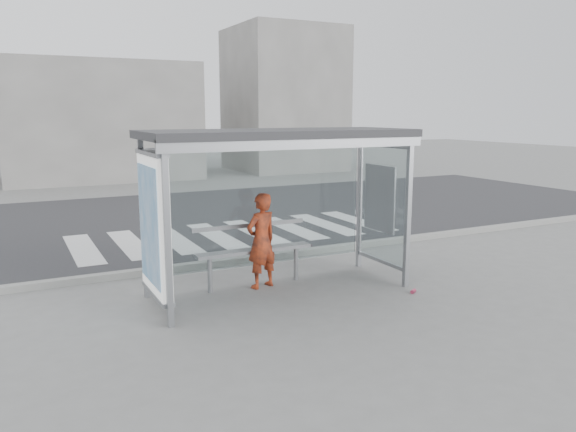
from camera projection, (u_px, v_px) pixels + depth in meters
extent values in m
plane|color=slate|center=(280.00, 292.00, 9.16)|extent=(80.00, 80.00, 0.00)
cube|color=#2C2C2F|center=(168.00, 220.00, 15.30)|extent=(30.00, 10.00, 0.01)
cube|color=gray|center=(236.00, 260.00, 10.86)|extent=(30.00, 0.18, 0.12)
cube|color=silver|center=(83.00, 249.00, 12.00)|extent=(0.55, 3.00, 0.00)
cube|color=silver|center=(131.00, 244.00, 12.44)|extent=(0.55, 3.00, 0.00)
cube|color=silver|center=(175.00, 240.00, 12.88)|extent=(0.55, 3.00, 0.00)
cube|color=silver|center=(216.00, 235.00, 13.33)|extent=(0.55, 3.00, 0.00)
cube|color=silver|center=(255.00, 232.00, 13.77)|extent=(0.55, 3.00, 0.00)
cube|color=silver|center=(291.00, 228.00, 14.21)|extent=(0.55, 3.00, 0.00)
cube|color=silver|center=(325.00, 224.00, 14.66)|extent=(0.55, 3.00, 0.00)
cube|color=silver|center=(357.00, 221.00, 15.10)|extent=(0.55, 3.00, 0.00)
cube|color=gray|center=(167.00, 237.00, 7.43)|extent=(0.08, 0.08, 2.50)
cube|color=gray|center=(408.00, 213.00, 9.20)|extent=(0.08, 0.08, 2.50)
cube|color=gray|center=(144.00, 220.00, 8.66)|extent=(0.08, 0.08, 2.50)
cube|color=gray|center=(360.00, 201.00, 10.43)|extent=(0.08, 0.08, 2.50)
cube|color=#2D2D30|center=(280.00, 133.00, 8.69)|extent=(4.25, 1.65, 0.12)
cube|color=gray|center=(303.00, 143.00, 8.04)|extent=(4.25, 0.06, 0.18)
cube|color=white|center=(262.00, 207.00, 9.53)|extent=(3.80, 0.02, 2.00)
cube|color=white|center=(155.00, 224.00, 8.03)|extent=(0.15, 1.25, 2.00)
cube|color=#3585C0|center=(160.00, 224.00, 8.07)|extent=(0.01, 1.10, 1.70)
cylinder|color=#F13B15|center=(156.00, 204.00, 8.25)|extent=(0.02, 0.32, 0.32)
cube|color=white|center=(383.00, 204.00, 9.81)|extent=(0.03, 1.25, 2.00)
cube|color=beige|center=(380.00, 198.00, 9.82)|extent=(0.03, 0.86, 1.16)
cube|color=slate|center=(99.00, 121.00, 24.50)|extent=(8.00, 5.00, 5.00)
cube|color=slate|center=(284.00, 100.00, 28.31)|extent=(5.00, 5.00, 7.00)
imported|color=#D64B14|center=(261.00, 241.00, 9.25)|extent=(0.66, 0.53, 1.59)
cube|color=slate|center=(254.00, 250.00, 9.35)|extent=(2.02, 0.25, 0.06)
cylinder|color=slate|center=(210.00, 275.00, 9.06)|extent=(0.08, 0.08, 0.59)
cylinder|color=slate|center=(296.00, 263.00, 9.75)|extent=(0.08, 0.08, 0.59)
cube|color=slate|center=(250.00, 225.00, 9.44)|extent=(2.02, 0.04, 0.07)
cylinder|color=#CE3C61|center=(413.00, 291.00, 9.07)|extent=(0.13, 0.11, 0.06)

